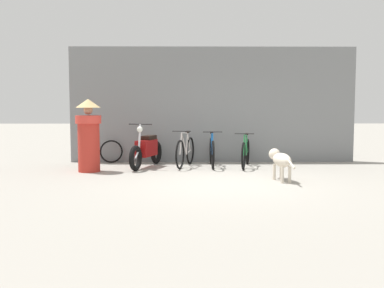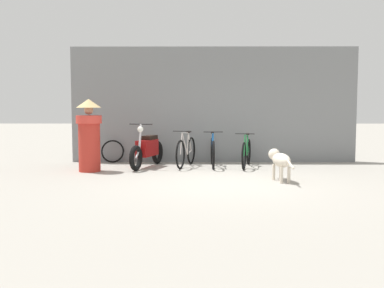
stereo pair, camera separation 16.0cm
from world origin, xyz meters
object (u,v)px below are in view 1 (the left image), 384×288
(bicycle_1, at_px, (212,152))
(motorcycle, at_px, (146,150))
(stray_dog, at_px, (280,160))
(person_in_robes, at_px, (89,134))
(bicycle_2, at_px, (246,153))
(spare_tire_left, at_px, (111,151))
(bicycle_0, at_px, (185,152))

(bicycle_1, height_order, motorcycle, motorcycle)
(stray_dog, bearing_deg, person_in_robes, 61.62)
(bicycle_1, relative_size, bicycle_2, 0.99)
(person_in_robes, bearing_deg, spare_tire_left, -70.22)
(bicycle_0, bearing_deg, bicycle_2, 101.91)
(motorcycle, bearing_deg, bicycle_2, 108.00)
(motorcycle, distance_m, person_in_robes, 1.50)
(motorcycle, height_order, spare_tire_left, motorcycle)
(bicycle_1, distance_m, bicycle_2, 0.83)
(bicycle_1, xyz_separation_m, bicycle_2, (0.83, -0.04, -0.01))
(bicycle_0, bearing_deg, bicycle_1, 102.31)
(bicycle_0, height_order, person_in_robes, person_in_robes)
(bicycle_2, xyz_separation_m, motorcycle, (-2.43, -0.06, 0.07))
(bicycle_0, bearing_deg, spare_tire_left, -96.05)
(motorcycle, distance_m, spare_tire_left, 1.32)
(bicycle_0, height_order, spare_tire_left, bicycle_0)
(motorcycle, relative_size, stray_dog, 1.64)
(person_in_robes, xyz_separation_m, spare_tire_left, (0.24, 1.58, -0.56))
(bicycle_2, height_order, spare_tire_left, bicycle_2)
(spare_tire_left, bearing_deg, person_in_robes, -98.52)
(bicycle_2, distance_m, spare_tire_left, 3.53)
(spare_tire_left, bearing_deg, motorcycle, -40.36)
(bicycle_0, bearing_deg, motorcycle, -68.13)
(motorcycle, relative_size, person_in_robes, 1.15)
(bicycle_1, bearing_deg, stray_dog, 30.92)
(motorcycle, bearing_deg, bicycle_1, 110.17)
(bicycle_1, xyz_separation_m, stray_dog, (1.26, -2.13, 0.06))
(bicycle_1, relative_size, person_in_robes, 1.02)
(person_in_robes, bearing_deg, motorcycle, -121.23)
(motorcycle, xyz_separation_m, person_in_robes, (-1.24, -0.73, 0.43))
(bicycle_2, distance_m, motorcycle, 2.43)
(stray_dog, xyz_separation_m, person_in_robes, (-4.10, 1.30, 0.44))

